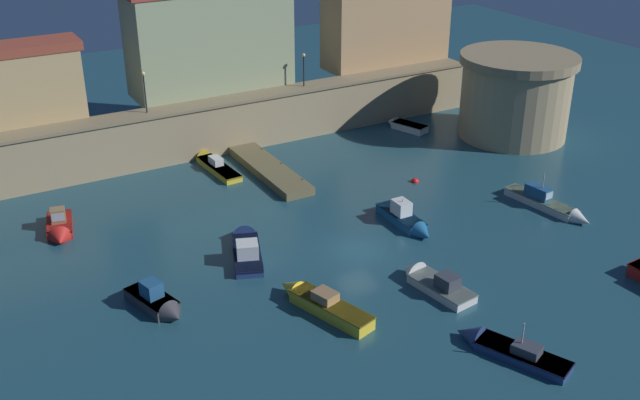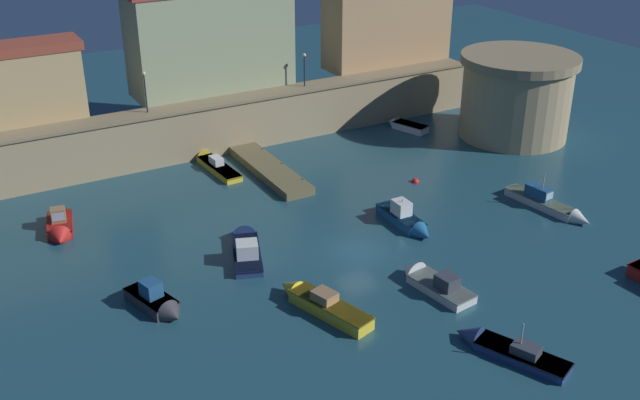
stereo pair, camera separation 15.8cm
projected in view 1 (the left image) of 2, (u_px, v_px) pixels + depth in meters
ground_plane at (358, 252)px, 50.89m from camera, size 121.33×121.33×0.00m
quay_wall at (229, 124)px, 66.61m from camera, size 50.06×2.57×4.63m
old_town_backdrop at (226, 42)px, 67.12m from camera, size 51.57×5.28×9.65m
fortress_tower at (515, 95)px, 68.90m from camera, size 10.56×10.56×7.64m
pier_dock at (269, 170)px, 62.52m from camera, size 2.50×11.06×0.70m
quay_lamp_0 at (144, 86)px, 61.41m from camera, size 0.32×0.32×3.45m
quay_lamp_1 at (304, 64)px, 68.04m from camera, size 0.32×0.32×3.04m
moored_boat_1 at (404, 125)px, 72.02m from camera, size 2.72×4.49×1.33m
moored_boat_2 at (158, 303)px, 44.44m from camera, size 2.72×4.85×2.08m
moored_boat_3 at (60, 229)px, 52.98m from camera, size 2.59×4.85×2.11m
moored_boat_4 at (213, 163)px, 63.73m from camera, size 1.83×7.30×1.54m
moored_boat_5 at (503, 347)px, 40.87m from camera, size 4.00×6.53×2.77m
moored_boat_6 at (407, 220)px, 54.00m from camera, size 1.57×5.80×2.24m
moored_boat_7 at (550, 204)px, 56.37m from camera, size 2.21×7.51×3.00m
moored_boat_8 at (246, 245)px, 50.87m from camera, size 3.95×6.82×2.07m
moored_boat_9 at (431, 281)px, 46.83m from camera, size 2.45×5.69×1.95m
moored_boat_10 at (320, 302)px, 44.48m from camera, size 3.34×7.06×1.65m
mooring_buoy_0 at (415, 182)px, 61.12m from camera, size 0.64×0.64×0.64m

